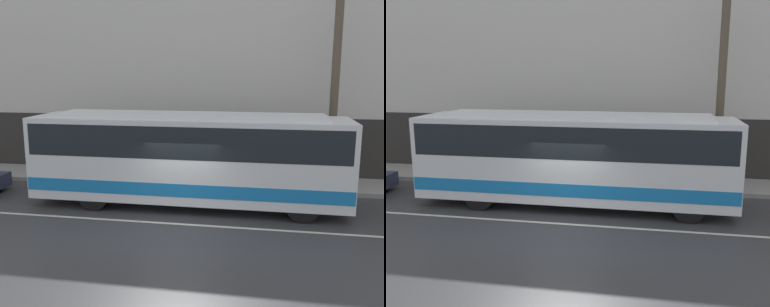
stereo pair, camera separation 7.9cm
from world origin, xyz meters
The scene contains 7 objects.
ground_plane centered at (0.00, 0.00, 0.00)m, with size 60.00×60.00×0.00m, color #38383A.
sidewalk centered at (0.00, 5.23, 0.09)m, with size 60.00×2.47×0.18m.
building_facade centered at (0.00, 6.61, 5.34)m, with size 60.00×0.35×11.07m.
lane_stripe centered at (0.00, 0.00, 0.00)m, with size 54.00×0.14×0.01m.
transit_bus centered at (-0.03, 1.97, 1.88)m, with size 11.16×2.53×3.34m.
utility_pole_near centered at (5.26, 4.85, 4.24)m, with size 0.32×0.32×8.13m.
pedestrian_waiting centered at (-0.79, 4.89, 1.02)m, with size 0.36×0.36×1.79m.
Camera 1 is at (2.71, -12.71, 4.89)m, focal length 40.00 mm.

